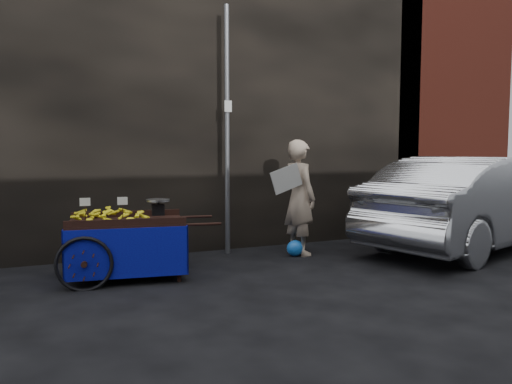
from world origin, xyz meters
name	(u,v)px	position (x,y,z in m)	size (l,w,h in m)	color
ground	(240,273)	(0.00, 0.00, 0.00)	(80.00, 80.00, 0.00)	black
building_wall	(208,107)	(0.39, 2.60, 2.50)	(13.50, 2.00, 5.00)	black
street_pole	(227,131)	(0.30, 1.30, 2.01)	(0.12, 0.10, 4.00)	slate
banana_cart	(123,227)	(-1.51, 0.37, 0.69)	(2.17, 1.24, 1.12)	black
vendor	(299,197)	(1.34, 0.76, 0.93)	(0.90, 0.75, 1.87)	tan
plastic_bag	(295,248)	(1.22, 0.66, 0.13)	(0.29, 0.23, 0.26)	blue
parked_car	(475,203)	(4.35, 0.00, 0.79)	(1.68, 4.82, 1.59)	silver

